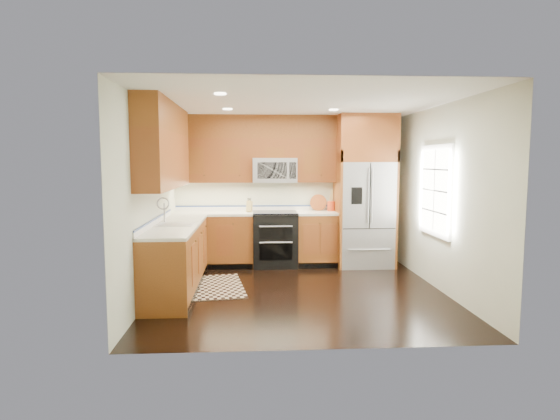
{
  "coord_description": "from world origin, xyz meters",
  "views": [
    {
      "loc": [
        -0.63,
        -6.33,
        1.82
      ],
      "look_at": [
        -0.23,
        0.6,
        1.09
      ],
      "focal_mm": 30.0,
      "sensor_mm": 36.0,
      "label": 1
    }
  ],
  "objects": [
    {
      "name": "knife_block",
      "position": [
        -0.69,
        1.75,
        1.04
      ],
      "size": [
        0.11,
        0.14,
        0.24
      ],
      "color": "tan",
      "rests_on": "countertop"
    },
    {
      "name": "range",
      "position": [
        -0.25,
        1.67,
        0.47
      ],
      "size": [
        0.76,
        0.67,
        0.95
      ],
      "color": "black",
      "rests_on": "ground"
    },
    {
      "name": "cutting_board",
      "position": [
        0.53,
        1.88,
        0.95
      ],
      "size": [
        0.31,
        0.31,
        0.02
      ],
      "primitive_type": "cylinder",
      "rotation": [
        0.0,
        0.0,
        -0.05
      ],
      "color": "brown",
      "rests_on": "countertop"
    },
    {
      "name": "window",
      "position": [
        1.98,
        0.2,
        1.4
      ],
      "size": [
        0.04,
        1.1,
        1.3
      ],
      "color": "white",
      "rests_on": "ground"
    },
    {
      "name": "countertop",
      "position": [
        -1.09,
        1.01,
        0.92
      ],
      "size": [
        2.86,
        3.01,
        0.04
      ],
      "color": "silver",
      "rests_on": "base_cabinets"
    },
    {
      "name": "ground",
      "position": [
        0.0,
        0.0,
        0.0
      ],
      "size": [
        4.0,
        4.0,
        0.0
      ],
      "primitive_type": "plane",
      "color": "black",
      "rests_on": "ground"
    },
    {
      "name": "rug",
      "position": [
        -1.2,
        0.36,
        0.01
      ],
      "size": [
        0.99,
        1.46,
        0.01
      ],
      "primitive_type": "cube",
      "rotation": [
        0.0,
        0.0,
        0.14
      ],
      "color": "black",
      "rests_on": "ground"
    },
    {
      "name": "base_cabinets",
      "position": [
        -1.23,
        0.9,
        0.45
      ],
      "size": [
        2.85,
        3.0,
        0.9
      ],
      "color": "brown",
      "rests_on": "ground"
    },
    {
      "name": "wall_back",
      "position": [
        0.0,
        2.0,
        1.3
      ],
      "size": [
        4.0,
        0.02,
        2.6
      ],
      "primitive_type": "cube",
      "color": "silver",
      "rests_on": "ground"
    },
    {
      "name": "sink_faucet",
      "position": [
        -1.73,
        0.23,
        0.99
      ],
      "size": [
        0.54,
        0.44,
        0.37
      ],
      "color": "#B2B2B7",
      "rests_on": "countertop"
    },
    {
      "name": "upper_cabinets",
      "position": [
        -1.15,
        1.09,
        2.02
      ],
      "size": [
        2.85,
        3.0,
        1.15
      ],
      "color": "brown",
      "rests_on": "ground"
    },
    {
      "name": "wall_left",
      "position": [
        -2.0,
        0.0,
        1.3
      ],
      "size": [
        0.02,
        4.0,
        2.6
      ],
      "primitive_type": "cube",
      "color": "silver",
      "rests_on": "ground"
    },
    {
      "name": "microwave",
      "position": [
        -0.25,
        1.8,
        1.66
      ],
      "size": [
        0.76,
        0.4,
        0.42
      ],
      "color": "#B2B2B7",
      "rests_on": "ground"
    },
    {
      "name": "refrigerator",
      "position": [
        1.3,
        1.63,
        1.3
      ],
      "size": [
        0.98,
        0.75,
        2.6
      ],
      "color": "#B2B2B7",
      "rests_on": "ground"
    },
    {
      "name": "wall_right",
      "position": [
        2.0,
        0.0,
        1.3
      ],
      "size": [
        0.02,
        4.0,
        2.6
      ],
      "primitive_type": "cube",
      "color": "silver",
      "rests_on": "ground"
    },
    {
      "name": "utensil_crock",
      "position": [
        0.75,
        1.82,
        1.07
      ],
      "size": [
        0.17,
        0.17,
        0.37
      ],
      "color": "#AF3515",
      "rests_on": "countertop"
    }
  ]
}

